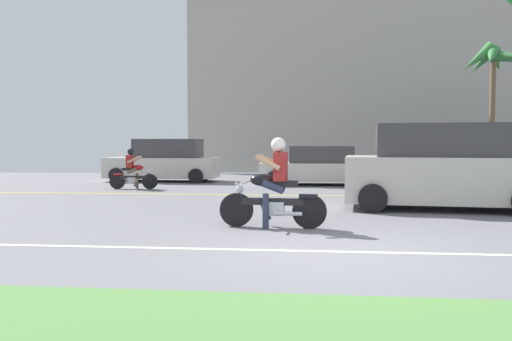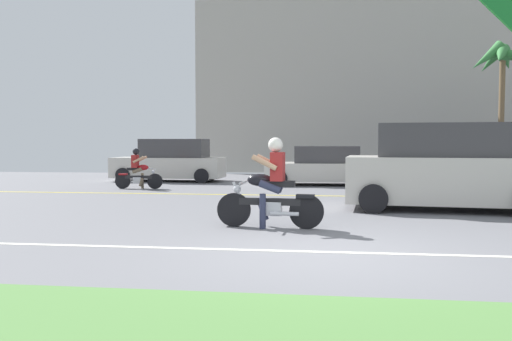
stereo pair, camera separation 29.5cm
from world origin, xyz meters
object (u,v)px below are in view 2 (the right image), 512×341
at_px(motorcyclist, 271,190).
at_px(palm_tree_0, 503,62).
at_px(suv_nearby, 446,168).
at_px(parked_car_0, 170,162).
at_px(parked_car_1, 321,167).
at_px(parked_car_2, 477,164).
at_px(motorcyclist_distant, 138,172).

distance_m(motorcyclist, palm_tree_0, 16.15).
distance_m(suv_nearby, parked_car_0, 11.70).
relative_size(motorcyclist, parked_car_1, 0.49).
relative_size(suv_nearby, parked_car_2, 1.18).
relative_size(parked_car_1, parked_car_2, 1.01).
xyz_separation_m(parked_car_1, palm_tree_0, (7.39, 3.57, 4.16)).
height_order(suv_nearby, parked_car_2, suv_nearby).
distance_m(palm_tree_0, motorcyclist_distant, 15.30).
bearing_deg(suv_nearby, motorcyclist, -141.25).
xyz_separation_m(suv_nearby, parked_car_2, (2.90, 7.69, -0.21)).
bearing_deg(palm_tree_0, parked_car_2, -123.31).
bearing_deg(palm_tree_0, parked_car_0, -169.35).
height_order(parked_car_1, motorcyclist_distant, parked_car_1).
xyz_separation_m(suv_nearby, parked_car_1, (-2.83, 6.64, -0.29)).
distance_m(parked_car_0, palm_tree_0, 14.18).
bearing_deg(suv_nearby, parked_car_0, 138.81).
distance_m(parked_car_1, parked_car_2, 5.82).
distance_m(motorcyclist, parked_car_0, 11.84).
bearing_deg(palm_tree_0, parked_car_1, -154.19).
relative_size(parked_car_0, motorcyclist_distant, 2.73).
bearing_deg(parked_car_2, parked_car_1, -169.66).
xyz_separation_m(suv_nearby, motorcyclist_distant, (-8.89, 4.28, -0.39)).
relative_size(suv_nearby, parked_car_0, 1.06).
height_order(motorcyclist, parked_car_2, motorcyclist).
distance_m(parked_car_2, palm_tree_0, 5.08).
bearing_deg(motorcyclist_distant, parked_car_1, 21.32).
bearing_deg(parked_car_1, parked_car_2, 10.34).
bearing_deg(parked_car_0, parked_car_1, -10.06).
xyz_separation_m(motorcyclist, motorcyclist_distant, (-5.14, 7.28, -0.12)).
distance_m(parked_car_2, motorcyclist_distant, 12.27).
bearing_deg(suv_nearby, parked_car_2, 69.35).
height_order(parked_car_2, palm_tree_0, palm_tree_0).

